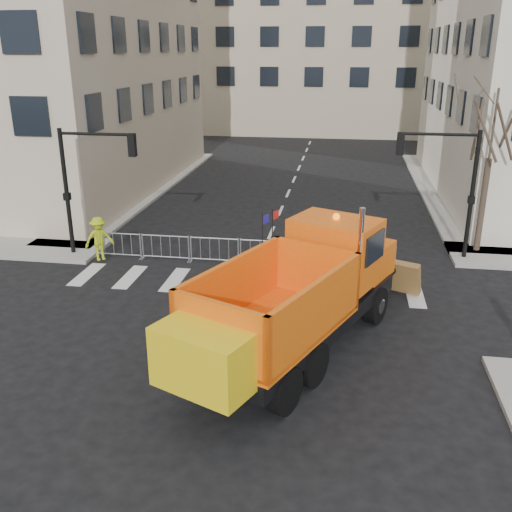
% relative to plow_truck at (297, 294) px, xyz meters
% --- Properties ---
extents(ground, '(120.00, 120.00, 0.00)m').
position_rel_plow_truck_xyz_m(ground, '(-2.20, -0.60, -1.88)').
color(ground, black).
rests_on(ground, ground).
extents(sidewalk_back, '(64.00, 5.00, 0.15)m').
position_rel_plow_truck_xyz_m(sidewalk_back, '(-2.20, 7.90, -1.80)').
color(sidewalk_back, gray).
rests_on(sidewalk_back, ground).
extents(building_far, '(30.00, 18.00, 24.00)m').
position_rel_plow_truck_xyz_m(building_far, '(-2.20, 51.40, 10.12)').
color(building_far, '#BEB191').
rests_on(building_far, ground).
extents(traffic_light_left, '(0.18, 0.18, 5.40)m').
position_rel_plow_truck_xyz_m(traffic_light_left, '(-10.20, 6.90, 0.82)').
color(traffic_light_left, black).
rests_on(traffic_light_left, ground).
extents(traffic_light_right, '(0.18, 0.18, 5.40)m').
position_rel_plow_truck_xyz_m(traffic_light_right, '(6.30, 8.90, 0.82)').
color(traffic_light_right, black).
rests_on(traffic_light_right, ground).
extents(crowd_barriers, '(12.60, 0.60, 1.10)m').
position_rel_plow_truck_xyz_m(crowd_barriers, '(-2.95, 7.00, -1.33)').
color(crowd_barriers, '#9EA0A5').
rests_on(crowd_barriers, ground).
extents(street_tree, '(3.00, 3.00, 7.50)m').
position_rel_plow_truck_xyz_m(street_tree, '(7.00, 9.90, 1.87)').
color(street_tree, '#382B21').
rests_on(street_tree, ground).
extents(plow_truck, '(7.11, 11.11, 4.23)m').
position_rel_plow_truck_xyz_m(plow_truck, '(0.00, 0.00, 0.00)').
color(plow_truck, black).
rests_on(plow_truck, ground).
extents(cop_a, '(0.78, 0.60, 1.91)m').
position_rel_plow_truck_xyz_m(cop_a, '(1.22, 4.70, -0.92)').
color(cop_a, black).
rests_on(cop_a, ground).
extents(cop_b, '(1.03, 0.93, 1.73)m').
position_rel_plow_truck_xyz_m(cop_b, '(2.46, 4.26, -1.01)').
color(cop_b, black).
rests_on(cop_b, ground).
extents(cop_c, '(0.78, 1.15, 1.81)m').
position_rel_plow_truck_xyz_m(cop_c, '(2.74, 4.88, -0.98)').
color(cop_c, black).
rests_on(cop_c, ground).
extents(worker, '(1.35, 1.26, 1.83)m').
position_rel_plow_truck_xyz_m(worker, '(-8.64, 6.20, -0.82)').
color(worker, '#A6B915').
rests_on(worker, sidewalk_back).
extents(newspaper_box, '(0.52, 0.48, 1.10)m').
position_rel_plow_truck_xyz_m(newspaper_box, '(0.62, 8.18, -1.18)').
color(newspaper_box, '#B80E1D').
rests_on(newspaper_box, sidewalk_back).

